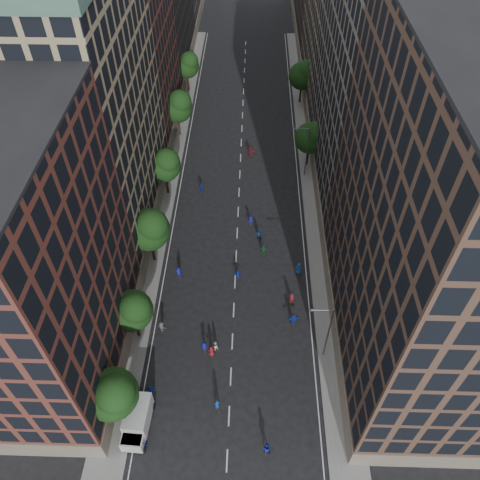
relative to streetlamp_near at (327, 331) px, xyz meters
The scene contains 38 objects.
ground 30.30m from the streetlamp_near, 110.32° to the left, with size 240.00×240.00×0.00m, color black.
sidewalk_left 42.27m from the streetlamp_near, 122.21° to the left, with size 4.00×105.00×0.15m, color slate.
sidewalk_right 35.90m from the streetlamp_near, 87.37° to the left, with size 4.00×105.00×0.15m, color slate.
bldg_left_a 30.99m from the streetlamp_near, behind, with size 14.00×22.00×30.00m, color brown.
bldg_left_b 39.13m from the streetlamp_near, 141.93° to the left, with size 14.00×26.00×34.00m, color #91805F.
bldg_left_c 55.29m from the streetlamp_near, 122.56° to the left, with size 14.00×20.00×28.00m, color brown.
bldg_right_a 15.75m from the streetlamp_near, 19.17° to the left, with size 14.00×30.00×36.00m, color #4D3529.
bldg_right_b 35.03m from the streetlamp_near, 74.90° to the left, with size 14.00×28.00×33.00m, color #686055.
bldg_right_c 60.89m from the streetlamp_near, 81.68° to the left, with size 14.00×26.00×35.00m, color #91805F.
tree_left_0 22.89m from the streetlamp_near, 159.12° to the right, with size 5.20×5.20×8.83m.
tree_left_1 21.47m from the streetlamp_near, behind, with size 4.80×4.80×8.21m.
tree_left_2 25.48m from the streetlamp_near, 147.07° to the left, with size 5.60×5.60×9.45m.
tree_left_3 35.12m from the streetlamp_near, 127.52° to the left, with size 5.00×5.00×8.58m.
tree_left_4 48.78m from the streetlamp_near, 115.99° to the left, with size 5.40×5.40×9.08m.
tree_left_5 63.57m from the streetlamp_near, 109.66° to the left, with size 4.80×4.80×8.33m.
tree_right_a 35.87m from the streetlamp_near, 88.38° to the left, with size 5.00×5.00×8.39m.
tree_right_b 55.86m from the streetlamp_near, 88.95° to the left, with size 5.20×5.20×8.83m.
streetlamp_near is the anchor object (origin of this frame).
streetlamp_far 33.00m from the streetlamp_near, 90.00° to the left, with size 2.64×0.22×9.06m.
cargo_van 21.89m from the streetlamp_near, 155.70° to the right, with size 2.76×5.40×2.81m.
skater_0 22.26m from the streetlamp_near, 149.76° to the right, with size 0.87×0.57×1.78m, color navy.
skater_1 14.12m from the streetlamp_near, 149.82° to the right, with size 0.66×0.44×1.82m, color navy.
skater_2 13.47m from the streetlamp_near, 120.53° to the right, with size 0.85×0.66×1.74m, color #1520AF.
skater_3 14.25m from the streetlamp_near, behind, with size 0.98×0.56×1.51m, color #1414A5.
skater_4 20.08m from the streetlamp_near, 164.01° to the right, with size 1.07×0.44×1.82m, color #1439A5.
skater_5 6.71m from the streetlamp_near, 126.15° to the left, with size 1.64×0.52×1.77m, color #1638B8.
skater_6 13.42m from the streetlamp_near, behind, with size 0.80×0.52×1.63m, color maroon.
skater_7 9.14m from the streetlamp_near, 112.82° to the left, with size 0.61×0.40×1.69m, color maroon.
skater_8 13.07m from the streetlamp_near, behind, with size 0.73×0.57×1.51m, color silver.
skater_9 19.55m from the streetlamp_near, behind, with size 1.05×0.60×1.62m, color #49494E.
skater_10 17.28m from the streetlamp_near, 113.22° to the left, with size 1.03×0.43×1.76m, color #1C5D36.
skater_11 15.57m from the streetlamp_near, 132.00° to the left, with size 1.38×0.44×1.49m, color #1437A9.
skater_12 13.14m from the streetlamp_near, 99.02° to the left, with size 0.86×0.56×1.76m, color blue.
skater_13 21.40m from the streetlamp_near, 148.14° to the left, with size 0.68×0.44×1.85m, color #1722BB.
skater_14 20.53m from the streetlamp_near, 111.27° to the left, with size 0.78×0.60×1.60m, color navy.
skater_15 23.23m from the streetlamp_near, 111.77° to the left, with size 1.04×0.60×1.61m, color #121998.
skater_16 32.91m from the streetlamp_near, 119.93° to the left, with size 1.03×0.43×1.76m, color #122695.
skater_17 39.34m from the streetlamp_near, 102.87° to the left, with size 1.65×0.53×1.78m, color #AD1C35.
Camera 1 is at (1.74, -15.78, 48.70)m, focal length 35.00 mm.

